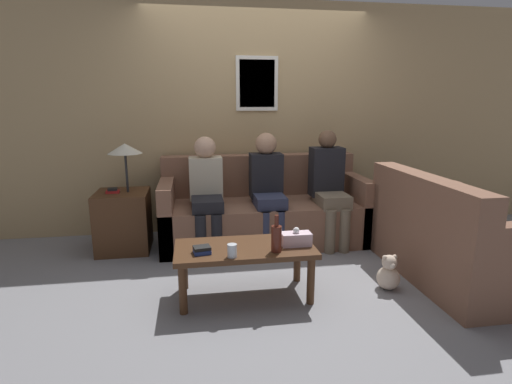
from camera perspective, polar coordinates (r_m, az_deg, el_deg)
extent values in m
plane|color=gray|center=(4.01, 2.36, -9.27)|extent=(16.00, 16.00, 0.00)
cube|color=tan|center=(4.71, 0.06, 10.34)|extent=(9.00, 0.06, 2.60)
cube|color=silver|center=(4.66, 0.14, 15.23)|extent=(0.48, 0.02, 0.60)
cube|color=beige|center=(4.66, 0.16, 15.23)|extent=(0.40, 0.01, 0.52)
cube|color=brown|center=(4.37, 1.15, -4.20)|extent=(2.19, 0.90, 0.45)
cube|color=brown|center=(4.60, 0.41, 2.51)|extent=(2.19, 0.20, 0.46)
cube|color=brown|center=(4.28, -12.50, -3.11)|extent=(0.14, 0.90, 0.70)
cube|color=brown|center=(4.63, 13.78, -1.99)|extent=(0.14, 0.90, 0.70)
cube|color=brown|center=(3.92, 26.73, -7.71)|extent=(0.90, 1.53, 0.45)
cube|color=brown|center=(3.60, 22.93, -1.49)|extent=(0.20, 1.53, 0.46)
cube|color=brown|center=(4.43, 21.73, -3.21)|extent=(0.90, 0.14, 0.70)
cube|color=#4C2D19|center=(3.12, -1.62, -8.11)|extent=(1.07, 0.52, 0.04)
cylinder|color=#4C2D19|center=(3.00, -10.41, -13.56)|extent=(0.06, 0.06, 0.37)
cylinder|color=#4C2D19|center=(3.11, 7.83, -12.42)|extent=(0.06, 0.06, 0.37)
cylinder|color=#4C2D19|center=(3.36, -10.27, -10.52)|extent=(0.06, 0.06, 0.37)
cylinder|color=#4C2D19|center=(3.47, 5.91, -9.65)|extent=(0.06, 0.06, 0.37)
cube|color=#4C2D19|center=(4.33, -18.39, -3.96)|extent=(0.52, 0.52, 0.61)
cylinder|color=#262628|center=(4.20, -18.01, 2.75)|extent=(0.02, 0.02, 0.41)
cone|color=beige|center=(4.17, -18.24, 5.93)|extent=(0.34, 0.34, 0.10)
cube|color=red|center=(4.24, -19.79, 0.05)|extent=(0.13, 0.08, 0.03)
cube|color=black|center=(4.23, -19.81, 0.38)|extent=(0.10, 0.09, 0.02)
cylinder|color=#562319|center=(2.98, 2.94, -6.70)|extent=(0.08, 0.08, 0.20)
cylinder|color=#562319|center=(2.94, 2.97, -4.12)|extent=(0.03, 0.03, 0.08)
cylinder|color=silver|center=(2.90, -3.43, -8.37)|extent=(0.07, 0.07, 0.10)
cube|color=navy|center=(3.00, -7.73, -8.40)|extent=(0.14, 0.13, 0.03)
cube|color=black|center=(2.99, -7.74, -7.93)|extent=(0.14, 0.12, 0.02)
cube|color=silver|center=(3.14, 5.74, -6.69)|extent=(0.23, 0.12, 0.10)
sphere|color=white|center=(3.11, 5.77, -5.48)|extent=(0.05, 0.05, 0.05)
cube|color=black|center=(4.04, -6.98, -1.71)|extent=(0.31, 0.45, 0.14)
cylinder|color=black|center=(3.90, -7.87, -6.50)|extent=(0.11, 0.11, 0.45)
cylinder|color=black|center=(3.90, -5.61, -6.41)|extent=(0.11, 0.11, 0.45)
cube|color=beige|center=(4.21, -7.18, 1.97)|extent=(0.34, 0.22, 0.44)
sphere|color=tan|center=(4.16, -7.30, 6.33)|extent=(0.22, 0.22, 0.22)
cube|color=#2D334C|center=(4.11, 1.92, -1.34)|extent=(0.31, 0.41, 0.14)
cylinder|color=#2D334C|center=(3.99, 1.36, -5.93)|extent=(0.11, 0.11, 0.45)
cylinder|color=#2D334C|center=(4.01, 3.52, -5.81)|extent=(0.11, 0.11, 0.45)
cube|color=black|center=(4.26, 1.42, 2.39)|extent=(0.34, 0.22, 0.47)
sphere|color=tan|center=(4.21, 1.45, 6.92)|extent=(0.23, 0.23, 0.23)
cube|color=#756651|center=(4.24, 10.75, -1.12)|extent=(0.31, 0.42, 0.14)
cylinder|color=#756651|center=(4.11, 10.55, -5.58)|extent=(0.11, 0.11, 0.45)
cylinder|color=#756651|center=(4.16, 12.55, -5.43)|extent=(0.11, 0.11, 0.45)
cube|color=black|center=(4.38, 9.99, 2.87)|extent=(0.34, 0.22, 0.53)
sphere|color=brown|center=(4.34, 10.17, 7.43)|extent=(0.19, 0.19, 0.19)
sphere|color=beige|center=(3.52, 18.36, -11.58)|extent=(0.19, 0.19, 0.19)
sphere|color=beige|center=(3.46, 18.52, -9.51)|extent=(0.12, 0.12, 0.12)
sphere|color=beige|center=(3.43, 17.93, -8.92)|extent=(0.04, 0.04, 0.04)
sphere|color=beige|center=(3.47, 19.21, -8.77)|extent=(0.04, 0.04, 0.04)
sphere|color=#FFEAD1|center=(3.42, 18.89, -9.90)|extent=(0.05, 0.05, 0.05)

